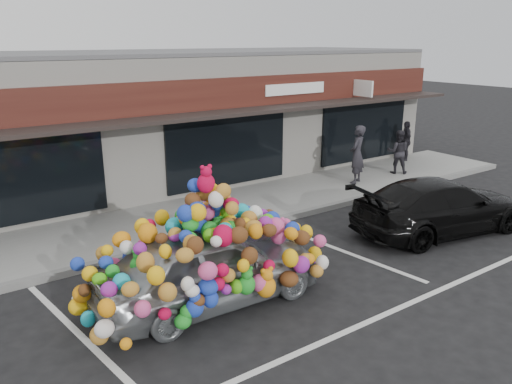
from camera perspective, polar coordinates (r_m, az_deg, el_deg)
ground at (r=10.07m, az=-1.25°, el=-10.74°), size 90.00×90.00×0.00m
shop_building at (r=16.80m, az=-17.57°, el=7.65°), size 24.00×7.20×4.31m
sidewalk at (r=13.27m, az=-10.86°, el=-3.61°), size 26.00×3.00×0.15m
kerb at (r=12.00m, az=-7.90°, el=-5.73°), size 26.00×0.18×0.16m
parking_stripe_left at (r=9.12m, az=-19.61°, el=-15.00°), size 0.73×4.37×0.01m
parking_stripe_mid at (r=11.81m, az=9.67°, el=-6.57°), size 0.73×4.37×0.01m
parking_stripe_right at (r=15.87m, az=23.82°, el=-1.60°), size 0.73×4.37×0.01m
lane_line at (r=9.80m, az=16.63°, el=-12.33°), size 14.00×0.12×0.01m
toy_car at (r=9.17m, az=-5.42°, el=-7.49°), size 3.08×4.59×2.64m
black_sedan at (r=13.34m, az=20.38°, el=-1.51°), size 2.74×5.01×1.38m
pedestrian_a at (r=16.57m, az=11.47°, el=4.23°), size 0.82×0.72×1.90m
pedestrian_b at (r=18.17m, az=15.90°, el=4.45°), size 0.94×0.94×1.53m
pedestrian_c at (r=20.24m, az=16.74°, el=5.62°), size 0.95×0.80×1.53m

